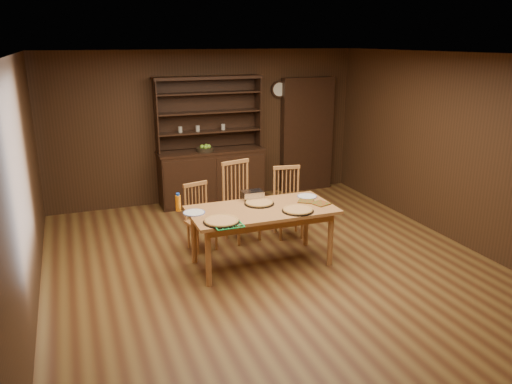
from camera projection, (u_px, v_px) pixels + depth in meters
name	position (u px, v px, depth m)	size (l,w,h in m)	color
floor	(271.00, 265.00, 6.37)	(6.00, 6.00, 0.00)	brown
room_shell	(273.00, 143.00, 5.91)	(6.00, 6.00, 6.00)	silver
china_hutch	(211.00, 169.00, 8.66)	(1.84, 0.52, 2.17)	black
doorway	(307.00, 135.00, 9.30)	(1.00, 0.18, 2.10)	black
wall_clock	(279.00, 89.00, 8.91)	(0.30, 0.05, 0.30)	black
dining_table	(262.00, 215.00, 6.21)	(1.80, 0.90, 0.75)	#A96E3A
chair_left	(199.00, 214.00, 6.78)	(0.45, 0.44, 0.91)	#C28742
chair_center	(240.00, 198.00, 7.08)	(0.56, 0.54, 1.13)	#C28742
chair_right	(288.00, 199.00, 7.22)	(0.47, 0.46, 1.02)	#C28742
pizza_left	(222.00, 221.00, 5.71)	(0.42, 0.42, 0.04)	black
pizza_right	(298.00, 210.00, 6.08)	(0.39, 0.39, 0.04)	black
pizza_center	(259.00, 203.00, 6.34)	(0.38, 0.38, 0.04)	black
cooling_rack	(227.00, 224.00, 5.65)	(0.31, 0.31, 0.01)	#0C9F3F
plate_left	(194.00, 213.00, 6.01)	(0.27, 0.27, 0.02)	silver
plate_right	(307.00, 196.00, 6.63)	(0.26, 0.26, 0.02)	silver
foil_dish	(252.00, 195.00, 6.53)	(0.28, 0.20, 0.11)	silver
juice_bottle	(178.00, 203.00, 6.07)	(0.07, 0.07, 0.23)	orange
pot_holder_a	(320.00, 203.00, 6.35)	(0.20, 0.20, 0.01)	#A21C12
pot_holder_b	(306.00, 201.00, 6.45)	(0.19, 0.19, 0.01)	#A21C12
fruit_bowl	(205.00, 149.00, 8.44)	(0.29, 0.29, 0.12)	black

